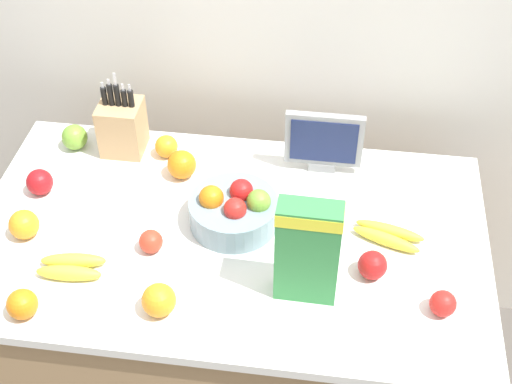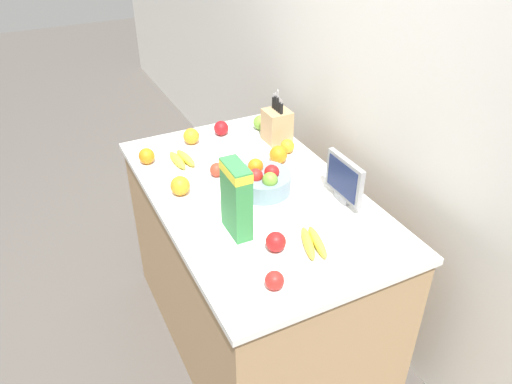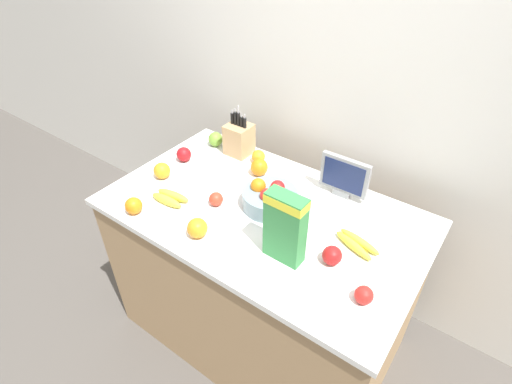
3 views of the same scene
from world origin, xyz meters
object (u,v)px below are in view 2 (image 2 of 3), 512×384
cereal_box (236,197)px  orange_back_center (147,156)px  apple_near_bananas (221,128)px  orange_mid_left (278,155)px  orange_front_center (180,186)px  fruit_bowl (263,181)px  orange_front_right (287,146)px  orange_near_bowl (191,136)px  apple_rear (276,242)px  banana_bunch_left (181,159)px  small_monitor (344,179)px  banana_bunch_right (313,242)px  apple_leftmost (261,122)px  apple_front (274,280)px  knife_block (277,125)px  apple_rightmost (217,170)px

cereal_box → orange_back_center: bearing=-165.4°
apple_near_bananas → orange_mid_left: (0.40, 0.13, 0.00)m
orange_front_center → orange_mid_left: orange_mid_left is taller
fruit_bowl → orange_mid_left: fruit_bowl is taller
orange_front_right → orange_front_center: size_ratio=0.83×
apple_near_bananas → orange_back_center: 0.46m
cereal_box → apple_near_bananas: (-0.82, 0.28, -0.13)m
fruit_bowl → orange_near_bowl: bearing=-167.4°
apple_rear → orange_near_bowl: bearing=178.9°
banana_bunch_left → apple_rear: bearing=7.0°
orange_front_center → small_monitor: bearing=58.8°
orange_front_center → banana_bunch_right: bearing=30.2°
fruit_bowl → apple_leftmost: size_ratio=3.08×
orange_back_center → orange_front_center: 0.34m
fruit_bowl → orange_front_center: fruit_bowl is taller
cereal_box → apple_front: 0.37m
apple_rear → orange_mid_left: orange_mid_left is taller
knife_block → small_monitor: bearing=-1.9°
apple_rightmost → knife_block: bearing=114.4°
knife_block → orange_mid_left: (0.21, -0.11, -0.05)m
cereal_box → apple_front: bearing=-1.9°
apple_rear → fruit_bowl: bearing=159.5°
apple_near_bananas → orange_front_right: 0.40m
apple_rightmost → apple_front: (0.78, -0.11, 0.00)m
banana_bunch_right → apple_rear: (-0.04, -0.14, 0.02)m
apple_front → orange_front_center: size_ratio=0.78×
orange_front_right → orange_mid_left: size_ratio=0.81×
knife_block → apple_leftmost: bearing=-174.7°
apple_front → orange_back_center: size_ratio=0.87×
apple_near_bananas → orange_mid_left: orange_mid_left is taller
orange_front_center → banana_bunch_left: bearing=160.0°
apple_rear → orange_front_right: size_ratio=1.08×
fruit_bowl → orange_near_bowl: fruit_bowl is taller
apple_leftmost → orange_front_right: apple_leftmost is taller
apple_rightmost → orange_front_center: orange_front_center is taller
small_monitor → apple_rear: bearing=-68.9°
banana_bunch_left → banana_bunch_right: 0.87m
cereal_box → orange_near_bowl: 0.81m
cereal_box → orange_front_right: (-0.48, 0.50, -0.13)m
knife_block → fruit_bowl: bearing=-35.6°
cereal_box → orange_near_bowl: size_ratio=3.65×
apple_rightmost → orange_front_center: (0.07, -0.20, 0.01)m
cereal_box → apple_near_bananas: size_ratio=3.87×
small_monitor → apple_near_bananas: small_monitor is taller
apple_rear → apple_front: bearing=-29.6°
banana_bunch_left → apple_near_bananas: (-0.19, 0.30, 0.02)m
cereal_box → banana_bunch_left: (-0.62, -0.02, -0.15)m
banana_bunch_left → orange_mid_left: size_ratio=2.03×
apple_near_bananas → orange_front_right: apple_near_bananas is taller
apple_rightmost → apple_rear: size_ratio=0.84×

